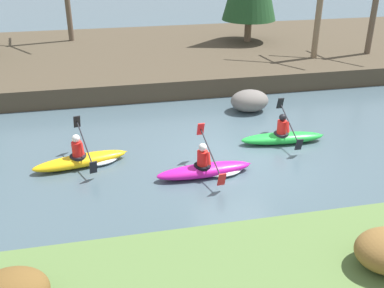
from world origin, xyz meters
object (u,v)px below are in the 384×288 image
object	(u,v)px
kayaker_middle	(208,169)
boulder_midstream	(250,101)
kayaker_lead	(283,137)
kayaker_trailing	(84,159)

from	to	relation	value
kayaker_middle	boulder_midstream	size ratio (longest dim) A/B	1.94
kayaker_middle	boulder_midstream	world-z (taller)	kayaker_middle
kayaker_lead	kayaker_middle	xyz separation A→B (m)	(-2.86, -1.54, -0.02)
kayaker_lead	kayaker_trailing	size ratio (longest dim) A/B	1.00
kayaker_trailing	kayaker_middle	bearing A→B (deg)	-33.56
kayaker_middle	kayaker_lead	bearing A→B (deg)	24.45
kayaker_trailing	boulder_midstream	world-z (taller)	kayaker_trailing
kayaker_lead	boulder_midstream	distance (m)	2.92
boulder_midstream	kayaker_lead	bearing A→B (deg)	-86.92
kayaker_lead	kayaker_middle	bearing A→B (deg)	-148.23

